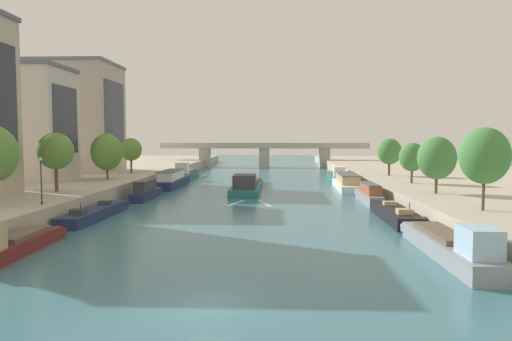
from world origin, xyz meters
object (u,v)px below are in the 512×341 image
moored_boat_right_downstream (369,195)px  tree_right_midway (485,156)px  moored_boat_left_near (13,243)px  tree_right_end_of_row (437,158)px  moored_boat_right_far (451,245)px  bridge_far (264,152)px  moored_boat_left_second (172,180)px  moored_boat_left_lone (95,213)px  moored_boat_left_end (146,191)px  barge_midriver (247,185)px  tree_left_third (107,152)px  moored_boat_right_upstream (337,176)px  tree_right_second (389,151)px  moored_boat_right_end (395,214)px  tree_left_nearest (56,151)px  lamppost_left_bank (41,179)px  moored_boat_left_far (186,173)px  tree_right_far (412,157)px  moored_boat_right_near (347,183)px  tree_left_past_mid (131,150)px

moored_boat_right_downstream → tree_right_midway: tree_right_midway is taller
moored_boat_left_near → tree_right_end_of_row: size_ratio=1.84×
moored_boat_right_far → bridge_far: (-14.83, 99.57, 3.31)m
moored_boat_left_second → tree_right_end_of_row: size_ratio=2.59×
moored_boat_left_lone → bridge_far: (14.96, 84.83, 3.68)m
moored_boat_left_end → bridge_far: 70.92m
barge_midriver → tree_left_third: bearing=-165.1°
moored_boat_right_upstream → tree_right_end_of_row: (5.59, -39.81, 5.08)m
moored_boat_left_end → tree_right_second: bearing=22.5°
moored_boat_right_end → tree_left_third: (-36.11, 20.93, 5.44)m
moored_boat_left_second → bridge_far: bearing=75.4°
tree_left_nearest → tree_right_end_of_row: tree_left_nearest is taller
moored_boat_left_lone → lamppost_left_bank: (-3.08, -4.60, 3.84)m
moored_boat_left_far → moored_boat_left_second: bearing=-88.0°
tree_left_third → tree_right_far: 42.66m
barge_midriver → tree_right_end_of_row: 30.64m
moored_boat_left_near → lamppost_left_bank: bearing=107.0°
moored_boat_left_end → moored_boat_left_far: moored_boat_left_far is taller
lamppost_left_bank → moored_boat_left_second: bearing=83.6°
tree_right_end_of_row → bridge_far: tree_right_end_of_row is taller
moored_boat_left_end → tree_right_midway: size_ratio=1.58×
moored_boat_left_near → moored_boat_right_downstream: bearing=42.8°
moored_boat_left_near → moored_boat_left_far: size_ratio=0.77×
moored_boat_left_far → tree_left_third: tree_left_third is taller
tree_left_third → tree_right_end_of_row: (41.78, -15.66, -0.15)m
moored_boat_left_near → moored_boat_right_near: size_ratio=0.68×
bridge_far → moored_boat_right_downstream: bearing=-78.5°
moored_boat_left_second → moored_boat_right_near: bearing=-4.9°
tree_right_end_of_row → tree_right_far: (0.69, 11.71, -0.37)m
moored_boat_left_end → tree_right_second: (35.28, 14.58, 4.82)m
tree_left_nearest → tree_left_past_mid: tree_left_nearest is taller
moored_boat_right_far → moored_boat_right_upstream: 59.98m
moored_boat_left_lone → moored_boat_right_far: moored_boat_right_far is taller
moored_boat_left_far → tree_left_nearest: bearing=-99.6°
moored_boat_left_lone → lamppost_left_bank: 6.74m
tree_left_nearest → moored_boat_right_upstream: bearing=47.4°
moored_boat_right_end → tree_right_far: bearing=69.5°
tree_right_midway → tree_left_nearest: bearing=163.6°
barge_midriver → tree_right_second: bearing=8.9°
tree_left_past_mid → moored_boat_left_lone: bearing=-78.9°
tree_right_far → lamppost_left_bank: size_ratio=1.27×
bridge_far → moored_boat_right_upstream: bearing=-69.3°
moored_boat_right_near → bridge_far: (-14.39, 56.37, 3.18)m
tree_left_nearest → tree_right_end_of_row: size_ratio=1.07×
tree_right_end_of_row → lamppost_left_bank: bearing=-165.4°
moored_boat_right_near → tree_right_second: 8.55m
tree_left_nearest → tree_right_midway: bearing=-16.4°
barge_midriver → moored_boat_right_near: size_ratio=1.45×
barge_midriver → tree_right_midway: (21.57, -33.07, 5.72)m
barge_midriver → tree_right_second: (22.49, 3.53, 5.04)m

